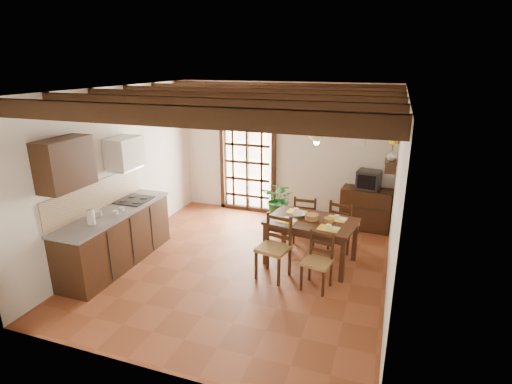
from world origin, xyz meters
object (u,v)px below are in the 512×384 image
at_px(kitchen_counter, 116,237).
at_px(chair_far_left, 305,227).
at_px(chair_near_right, 317,271).
at_px(potted_plant, 280,198).
at_px(sideboard, 366,209).
at_px(crt_tv, 369,180).
at_px(chair_near_left, 274,259).
at_px(pendant_lamp, 317,137).
at_px(chair_far_right, 342,234).
at_px(dining_table, 311,225).

height_order(kitchen_counter, chair_far_left, kitchen_counter).
distance_m(chair_near_right, potted_plant, 2.43).
bearing_deg(sideboard, crt_tv, -85.13).
relative_size(chair_far_left, crt_tv, 1.92).
xyz_separation_m(chair_near_left, pendant_lamp, (0.44, 0.76, 1.77)).
bearing_deg(chair_far_left, chair_far_right, 170.25).
distance_m(chair_far_left, crt_tv, 1.58).
height_order(dining_table, potted_plant, potted_plant).
height_order(kitchen_counter, potted_plant, potted_plant).
bearing_deg(potted_plant, chair_far_right, -27.54).
xyz_separation_m(sideboard, potted_plant, (-1.66, -0.39, 0.16)).
xyz_separation_m(chair_far_left, chair_far_right, (0.68, -0.09, 0.00)).
bearing_deg(sideboard, kitchen_counter, -137.93).
height_order(sideboard, pendant_lamp, pendant_lamp).
bearing_deg(chair_far_right, pendant_lamp, 69.99).
bearing_deg(kitchen_counter, potted_plant, 49.79).
bearing_deg(chair_near_right, dining_table, 119.32).
xyz_separation_m(dining_table, chair_far_right, (0.44, 0.66, -0.37)).
distance_m(kitchen_counter, dining_table, 3.17).
xyz_separation_m(dining_table, chair_far_left, (-0.25, 0.75, -0.37)).
distance_m(chair_near_left, pendant_lamp, 1.98).
relative_size(dining_table, chair_near_right, 1.76).
relative_size(dining_table, pendant_lamp, 1.77).
height_order(dining_table, sideboard, sideboard).
height_order(chair_near_left, crt_tv, crt_tv).
bearing_deg(dining_table, potted_plant, 131.56).
relative_size(dining_table, crt_tv, 3.14).
xyz_separation_m(chair_far_left, potted_plant, (-0.67, 0.61, 0.28)).
xyz_separation_m(chair_near_left, chair_far_right, (0.87, 1.31, -0.02)).
bearing_deg(chair_near_left, chair_far_left, 93.72).
height_order(chair_far_right, potted_plant, potted_plant).
relative_size(dining_table, chair_near_left, 1.53).
bearing_deg(crt_tv, chair_near_left, -107.50).
bearing_deg(chair_far_right, chair_near_left, 74.40).
bearing_deg(potted_plant, dining_table, -56.08).
bearing_deg(sideboard, pendant_lamp, -109.37).
distance_m(chair_near_right, chair_far_right, 1.42).
relative_size(chair_near_right, chair_far_left, 0.93).
distance_m(chair_near_left, chair_far_right, 1.58).
bearing_deg(chair_far_right, crt_tv, -87.79).
distance_m(chair_near_left, chair_near_right, 0.70).
distance_m(chair_far_left, pendant_lamp, 1.92).
xyz_separation_m(dining_table, chair_near_left, (-0.44, -0.66, -0.35)).
xyz_separation_m(crt_tv, pendant_lamp, (-0.74, -1.64, 1.07)).
bearing_deg(potted_plant, kitchen_counter, -130.21).
bearing_deg(pendant_lamp, dining_table, -90.00).
bearing_deg(potted_plant, chair_near_left, -76.65).
distance_m(crt_tv, pendant_lamp, 2.10).
distance_m(dining_table, chair_far_right, 0.87).
bearing_deg(crt_tv, chair_near_right, -92.49).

